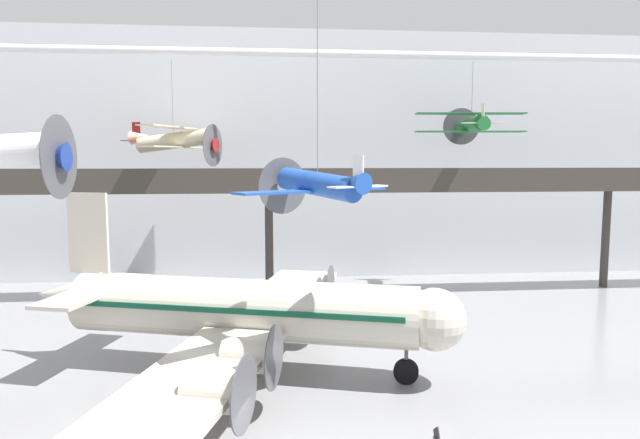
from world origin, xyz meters
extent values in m
cube|color=silver|center=(0.00, 36.19, 11.83)|extent=(140.00, 3.00, 23.65)
cube|color=#38332D|center=(0.00, 27.25, 9.26)|extent=(110.00, 3.20, 0.90)
cube|color=#38332D|center=(0.00, 25.71, 10.26)|extent=(110.00, 0.12, 1.10)
cylinder|color=#38332D|center=(0.00, 28.21, 4.41)|extent=(0.70, 0.70, 8.81)
cylinder|color=#38332D|center=(30.25, 28.21, 4.41)|extent=(0.70, 0.70, 8.81)
cylinder|color=silver|center=(0.00, 26.20, 19.89)|extent=(120.00, 0.60, 0.60)
cylinder|color=beige|center=(-1.59, 10.46, 3.50)|extent=(19.13, 8.60, 3.27)
sphere|color=beige|center=(8.21, 7.52, 3.50)|extent=(3.20, 3.20, 3.20)
cone|color=beige|center=(-11.54, 13.45, 3.74)|extent=(4.93, 4.10, 3.01)
cube|color=#0F4C33|center=(-1.59, 10.46, 3.83)|extent=(17.88, 8.28, 0.29)
cube|color=beige|center=(1.27, 17.65, 2.76)|extent=(7.73, 12.91, 0.28)
cube|color=beige|center=(-3.17, 2.88, 2.76)|extent=(7.73, 12.91, 0.28)
cylinder|color=beige|center=(1.77, 14.71, 2.81)|extent=(2.57, 2.14, 1.57)
cylinder|color=#4C4C51|center=(2.93, 14.36, 2.81)|extent=(0.92, 2.87, 2.98)
cylinder|color=beige|center=(2.96, 18.67, 2.81)|extent=(2.57, 2.14, 1.57)
cylinder|color=#4C4C51|center=(4.12, 18.32, 2.81)|extent=(0.92, 2.87, 2.98)
cylinder|color=beige|center=(-1.13, 5.06, 2.81)|extent=(2.57, 2.14, 1.57)
cylinder|color=#4C4C51|center=(0.03, 4.71, 2.81)|extent=(0.92, 2.87, 2.98)
cylinder|color=beige|center=(-2.32, 1.11, 2.81)|extent=(2.57, 2.14, 1.57)
cylinder|color=#4C4C51|center=(-1.16, 0.76, 2.81)|extent=(0.92, 2.87, 2.98)
cube|color=beige|center=(-10.29, 13.07, 7.42)|extent=(2.38, 0.89, 4.58)
cube|color=beige|center=(-9.97, 12.98, 4.15)|extent=(4.77, 8.84, 0.20)
cylinder|color=#4C4C51|center=(6.88, 7.92, 1.26)|extent=(0.20, 0.20, 1.21)
cylinder|color=black|center=(6.88, 7.92, 0.65)|extent=(1.35, 0.74, 1.30)
cylinder|color=#4C4C51|center=(-0.62, 12.90, 1.26)|extent=(0.20, 0.20, 1.21)
cylinder|color=black|center=(-0.62, 12.90, 0.65)|extent=(1.35, 0.74, 1.30)
cylinder|color=#4C4C51|center=(-2.13, 7.89, 1.26)|extent=(0.20, 0.20, 1.21)
cylinder|color=black|center=(-2.13, 7.89, 0.65)|extent=(1.35, 0.74, 1.30)
cylinder|color=#1E4CAD|center=(1.98, 4.63, 10.53)|extent=(3.46, 4.82, 1.36)
cone|color=white|center=(0.64, 6.86, 10.35)|extent=(1.21, 1.18, 0.92)
cylinder|color=#4C4C51|center=(0.55, 7.01, 10.34)|extent=(2.31, 1.41, 2.67)
cone|color=#1E4CAD|center=(3.22, 2.56, 10.70)|extent=(1.46, 1.64, 0.96)
cube|color=#1E4CAD|center=(1.82, 4.89, 10.22)|extent=(7.04, 4.88, 0.10)
cube|color=white|center=(3.37, 2.30, 11.15)|extent=(0.36, 0.55, 1.23)
cube|color=white|center=(3.37, 2.30, 10.53)|extent=(2.60, 1.89, 0.06)
cylinder|color=slate|center=(1.98, 4.63, 15.23)|extent=(0.04, 0.04, 8.38)
cylinder|color=beige|center=(-7.78, 28.35, 13.04)|extent=(6.48, 3.57, 2.02)
cone|color=maroon|center=(-4.68, 27.14, 12.66)|extent=(1.41, 1.48, 1.18)
cylinder|color=#4C4C51|center=(-4.47, 27.05, 12.64)|extent=(1.28, 3.20, 3.42)
cone|color=beige|center=(-10.66, 29.47, 13.39)|extent=(2.10, 1.70, 1.30)
cube|color=beige|center=(-7.42, 28.21, 14.09)|extent=(4.93, 9.49, 0.10)
cube|color=beige|center=(-7.42, 28.21, 12.51)|extent=(4.93, 9.49, 0.10)
cube|color=maroon|center=(-11.02, 29.62, 13.83)|extent=(0.74, 0.34, 1.58)
cube|color=maroon|center=(-11.02, 29.62, 13.04)|extent=(1.96, 3.46, 0.06)
cylinder|color=slate|center=(-7.78, 28.35, 16.62)|extent=(0.04, 0.04, 5.85)
cylinder|color=#1E6B33|center=(16.93, 26.78, 14.34)|extent=(1.80, 6.16, 1.41)
cone|color=beige|center=(17.22, 29.94, 14.42)|extent=(1.21, 1.10, 1.13)
cylinder|color=#4C4C51|center=(17.24, 30.16, 14.43)|extent=(3.25, 0.34, 3.26)
cone|color=#1E6B33|center=(16.66, 23.85, 14.26)|extent=(1.21, 1.74, 1.11)
cube|color=#1E6B33|center=(16.96, 27.15, 15.34)|extent=(9.23, 2.30, 0.10)
cube|color=#1E6B33|center=(16.96, 27.15, 13.84)|extent=(9.23, 2.30, 0.10)
cube|color=beige|center=(16.63, 23.48, 15.09)|extent=(0.13, 0.74, 1.50)
cube|color=beige|center=(16.63, 23.48, 14.34)|extent=(3.31, 1.03, 0.06)
cylinder|color=slate|center=(16.93, 26.78, 17.28)|extent=(0.04, 0.04, 4.63)
cone|color=navy|center=(-8.41, 3.05, 11.70)|extent=(1.09, 1.21, 1.13)
cylinder|color=#4C4C51|center=(-8.19, 3.03, 11.69)|extent=(0.29, 3.27, 3.27)
cube|color=#232326|center=(6.32, 0.81, 0.88)|extent=(0.06, 0.78, 0.73)
camera|label=1|loc=(-0.28, -19.97, 11.68)|focal=32.00mm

